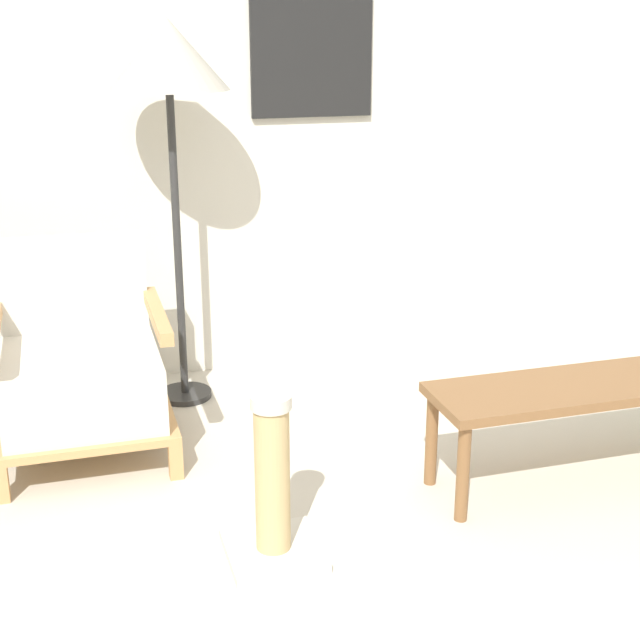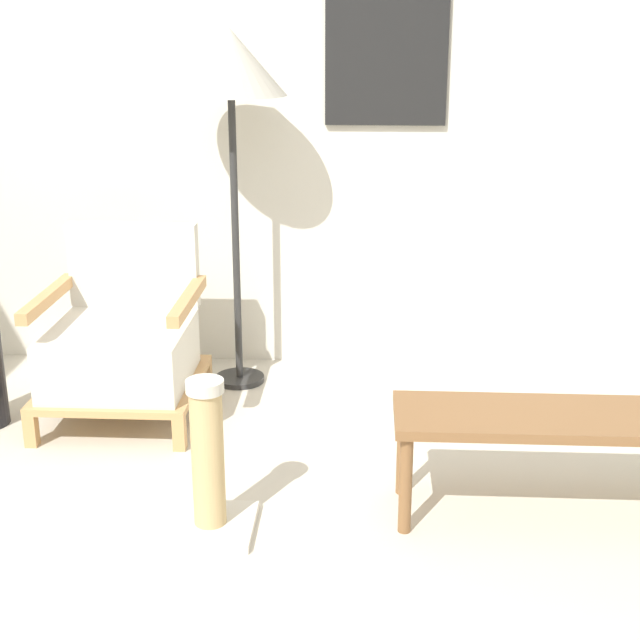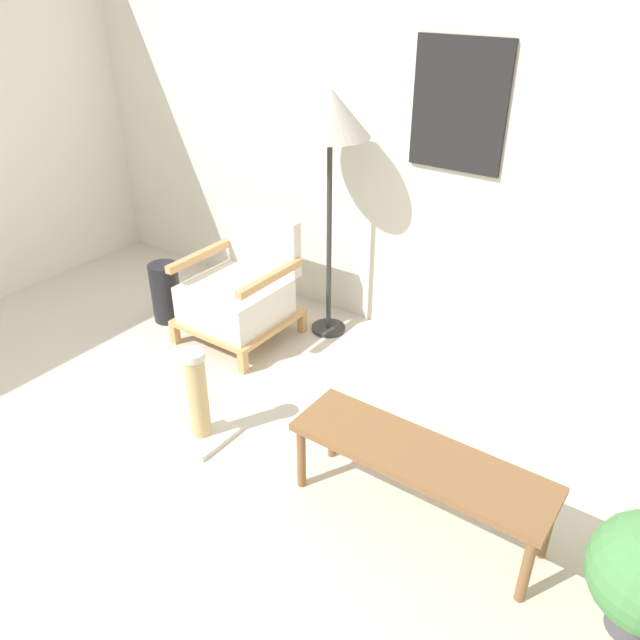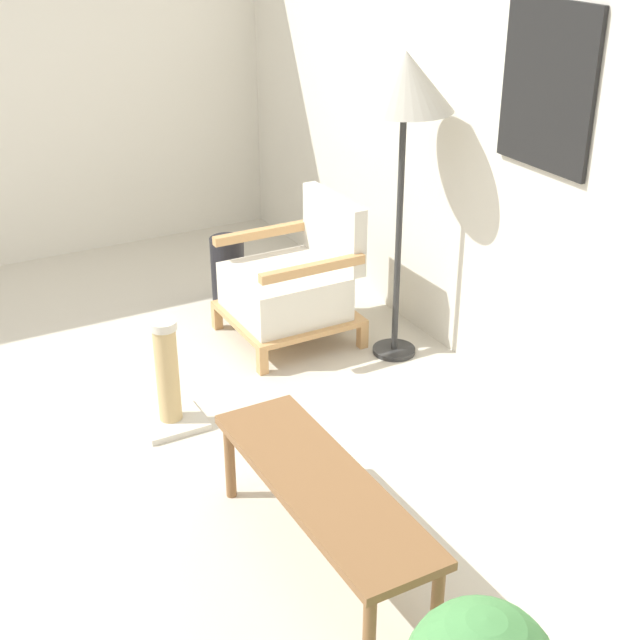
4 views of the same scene
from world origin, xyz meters
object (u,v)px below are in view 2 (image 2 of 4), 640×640
(coffee_table, at_px, (569,427))
(scratching_post, at_px, (209,474))
(armchair, at_px, (123,343))
(floor_lamp, at_px, (230,73))

(coffee_table, height_order, scratching_post, scratching_post)
(scratching_post, bearing_deg, armchair, 119.66)
(coffee_table, bearing_deg, floor_lamp, 137.78)
(armchair, distance_m, scratching_post, 1.08)
(armchair, relative_size, floor_lamp, 0.49)
(armchair, height_order, scratching_post, armchair)
(floor_lamp, relative_size, coffee_table, 1.37)
(floor_lamp, bearing_deg, armchair, -138.00)
(armchair, bearing_deg, coffee_table, -24.03)
(coffee_table, bearing_deg, armchair, 155.97)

